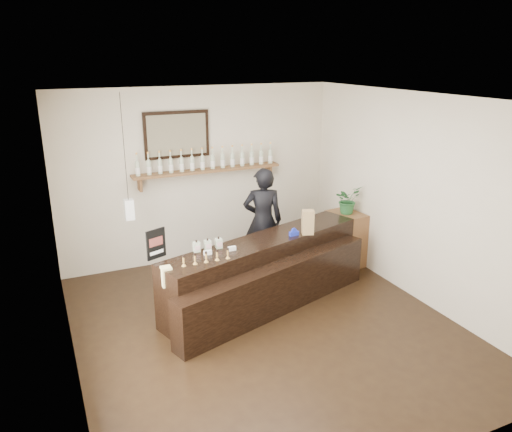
{
  "coord_description": "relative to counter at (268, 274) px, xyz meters",
  "views": [
    {
      "loc": [
        -2.39,
        -4.98,
        3.27
      ],
      "look_at": [
        0.18,
        0.7,
        1.23
      ],
      "focal_mm": 35.0,
      "sensor_mm": 36.0,
      "label": 1
    }
  ],
  "objects": [
    {
      "name": "ground",
      "position": [
        -0.3,
        -0.58,
        -0.41
      ],
      "size": [
        5.0,
        5.0,
        0.0
      ],
      "primitive_type": "plane",
      "color": "black",
      "rests_on": "ground"
    },
    {
      "name": "room_shell",
      "position": [
        -0.3,
        -0.58,
        1.29
      ],
      "size": [
        5.0,
        5.0,
        5.0
      ],
      "color": "beige",
      "rests_on": "ground"
    },
    {
      "name": "back_wall_decor",
      "position": [
        -0.44,
        1.79,
        1.34
      ],
      "size": [
        2.66,
        0.96,
        1.69
      ],
      "color": "brown",
      "rests_on": "ground"
    },
    {
      "name": "counter",
      "position": [
        0.0,
        0.0,
        0.0
      ],
      "size": [
        3.18,
        1.76,
        1.03
      ],
      "color": "black",
      "rests_on": "ground"
    },
    {
      "name": "promo_sign",
      "position": [
        -1.48,
        0.06,
        0.65
      ],
      "size": [
        0.26,
        0.12,
        0.37
      ],
      "color": "black",
      "rests_on": "counter"
    },
    {
      "name": "paper_bag",
      "position": [
        0.63,
        0.05,
        0.64
      ],
      "size": [
        0.19,
        0.16,
        0.34
      ],
      "color": "#9A7D4A",
      "rests_on": "counter"
    },
    {
      "name": "tape_dispenser",
      "position": [
        0.43,
        0.07,
        0.51
      ],
      "size": [
        0.13,
        0.06,
        0.11
      ],
      "color": "#1929B4",
      "rests_on": "counter"
    },
    {
      "name": "side_cabinet",
      "position": [
        1.7,
        0.66,
        0.02
      ],
      "size": [
        0.5,
        0.64,
        0.87
      ],
      "color": "brown",
      "rests_on": "ground"
    },
    {
      "name": "potted_plant",
      "position": [
        1.7,
        0.66,
        0.67
      ],
      "size": [
        0.46,
        0.42,
        0.44
      ],
      "primitive_type": "imported",
      "rotation": [
        0.0,
        0.0,
        0.23
      ],
      "color": "#255E2E",
      "rests_on": "side_cabinet"
    },
    {
      "name": "shopkeeper",
      "position": [
        0.38,
        0.97,
        0.52
      ],
      "size": [
        0.79,
        0.65,
        1.87
      ],
      "primitive_type": "imported",
      "rotation": [
        0.0,
        0.0,
        2.81
      ],
      "color": "black",
      "rests_on": "ground"
    }
  ]
}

